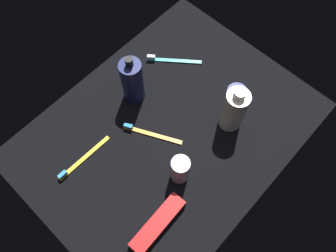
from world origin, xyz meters
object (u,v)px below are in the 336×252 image
Objects in this scene: bodywash_bottle at (234,110)px; toothbrush_yellow at (81,160)px; toothpaste_box_red at (158,224)px; toothbrush_orange at (149,133)px; toothbrush_teal at (171,60)px; lotion_bottle at (132,81)px; deodorant_stick at (180,170)px; cream_tin_left at (237,93)px.

toothbrush_yellow is (-38.38, 23.01, -7.41)cm from bodywash_bottle.
bodywash_bottle reaches higher than toothpaste_box_red.
toothpaste_box_red reaches higher than toothbrush_orange.
bodywash_bottle reaches higher than toothbrush_yellow.
toothpaste_box_red reaches higher than toothbrush_teal.
lotion_bottle is 1.76× the size of deodorant_stick.
toothpaste_box_red is (-17.00, -19.99, 0.99)cm from toothbrush_orange.
toothpaste_box_red is at bearing -160.33° from deodorant_stick.
deodorant_stick reaches higher than toothpaste_box_red.
cream_tin_left is (8.93, 4.40, -7.02)cm from bodywash_bottle.
toothbrush_yellow is 28.26cm from toothpaste_box_red.
toothbrush_teal is at bearing 29.25° from toothbrush_orange.
lotion_bottle is 26.99cm from toothbrush_yellow.
bodywash_bottle is at bearing -64.92° from lotion_bottle.
toothpaste_box_red reaches higher than cream_tin_left.
toothbrush_teal is (4.18, 27.98, -7.41)cm from bodywash_bottle.
toothbrush_orange is at bearing 78.02° from deodorant_stick.
lotion_bottle is 2.94× the size of cream_tin_left.
lotion_bottle is 1.04× the size of toothbrush_yellow.
toothbrush_yellow is at bearing 91.83° from toothpaste_box_red.
lotion_bottle is 32.48cm from cream_tin_left.
toothbrush_orange is at bearing 159.71° from cream_tin_left.
toothbrush_yellow and cream_tin_left have the same top height.
toothbrush_orange is 2.63× the size of cream_tin_left.
cream_tin_left is at bearing -21.48° from toothbrush_yellow.
bodywash_bottle reaches higher than deodorant_stick.
toothpaste_box_red is at bearing -171.92° from bodywash_bottle.
cream_tin_left is at bearing 26.22° from bodywash_bottle.
toothpaste_box_red is (-40.48, -33.13, 0.99)cm from toothbrush_teal.
deodorant_stick reaches higher than toothbrush_teal.
toothbrush_teal is 24.06cm from cream_tin_left.
lotion_bottle is 18.62cm from toothbrush_teal.
toothbrush_teal is at bearing 46.60° from deodorant_stick.
toothbrush_yellow is 1.02× the size of toothpaste_box_red.
bodywash_bottle is at bearing -153.78° from cream_tin_left.
cream_tin_left is (45.22, 9.55, -0.60)cm from toothpaste_box_red.
toothbrush_orange is (-19.29, 14.83, -7.41)cm from bodywash_bottle.
deodorant_stick is at bearing -101.98° from toothbrush_orange.
deodorant_stick is at bearing -171.64° from cream_tin_left.
toothpaste_box_red is 46.22cm from cream_tin_left.
bodywash_bottle is 1.67× the size of deodorant_stick.
toothbrush_yellow is 50.84cm from cream_tin_left.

